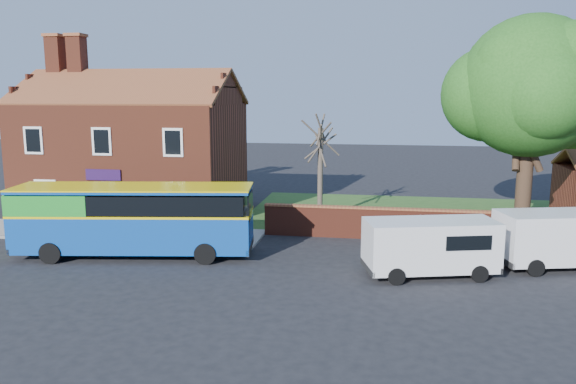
% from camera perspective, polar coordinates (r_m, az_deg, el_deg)
% --- Properties ---
extents(ground, '(120.00, 120.00, 0.00)m').
position_cam_1_polar(ground, '(22.97, -10.90, -8.26)').
color(ground, black).
rests_on(ground, ground).
extents(pavement, '(18.00, 3.50, 0.12)m').
position_cam_1_polar(pavement, '(30.86, -19.44, -3.83)').
color(pavement, gray).
rests_on(pavement, ground).
extents(kerb, '(18.00, 0.15, 0.14)m').
position_cam_1_polar(kerb, '(29.39, -21.08, -4.59)').
color(kerb, slate).
rests_on(kerb, ground).
extents(grass_strip, '(26.00, 12.00, 0.04)m').
position_cam_1_polar(grass_strip, '(34.54, 18.02, -2.39)').
color(grass_strip, '#426B28').
rests_on(grass_strip, ground).
extents(shop_building, '(12.30, 8.13, 10.50)m').
position_cam_1_polar(shop_building, '(35.37, -15.30, 3.60)').
color(shop_building, brown).
rests_on(shop_building, ground).
extents(boundary_wall, '(22.00, 0.38, 1.60)m').
position_cam_1_polar(boundary_wall, '(28.59, 19.83, -3.37)').
color(boundary_wall, maroon).
rests_on(boundary_wall, ground).
extents(bus, '(10.58, 4.13, 3.14)m').
position_cam_1_polar(bus, '(25.68, -16.06, -2.41)').
color(bus, '#0E439C').
rests_on(bus, ground).
extents(van_near, '(5.44, 3.29, 2.23)m').
position_cam_1_polar(van_near, '(22.83, 14.30, -5.24)').
color(van_near, silver).
rests_on(van_near, ground).
extents(van_far, '(5.67, 3.39, 2.33)m').
position_cam_1_polar(van_far, '(25.77, 26.26, -4.11)').
color(van_far, silver).
rests_on(van_far, ground).
extents(large_tree, '(9.07, 7.18, 11.07)m').
position_cam_1_polar(large_tree, '(31.64, 23.51, 9.38)').
color(large_tree, black).
rests_on(large_tree, ground).
extents(bare_tree, '(2.15, 2.56, 5.72)m').
position_cam_1_polar(bare_tree, '(31.61, 3.30, 2.35)').
color(bare_tree, '#4C4238').
rests_on(bare_tree, ground).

